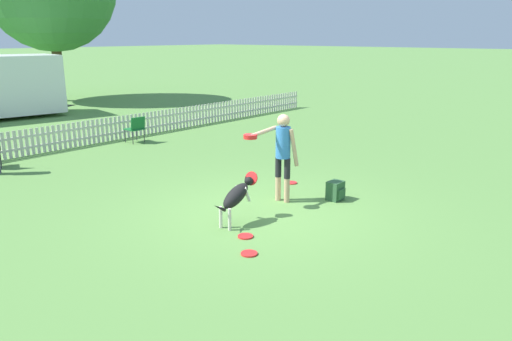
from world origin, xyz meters
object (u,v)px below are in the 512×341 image
object	(u,v)px
handler_person	(281,148)
frisbee_midfield	(245,236)
leaping_dog	(237,195)
frisbee_near_handler	(291,183)
folding_chair_green_right	(136,127)
backpack_on_grass	(336,191)
frisbee_near_dog	(249,254)

from	to	relation	value
handler_person	frisbee_midfield	xyz separation A→B (m)	(-1.75, -0.66, -1.06)
leaping_dog	frisbee_near_handler	distance (m)	2.67
frisbee_midfield	folding_chair_green_right	size ratio (longest dim) A/B	0.32
handler_person	frisbee_near_handler	size ratio (longest dim) A/B	6.82
leaping_dog	backpack_on_grass	bearing A→B (deg)	69.03
frisbee_midfield	leaping_dog	bearing A→B (deg)	55.32
frisbee_near_dog	handler_person	bearing A→B (deg)	27.37
frisbee_near_handler	frisbee_midfield	xyz separation A→B (m)	(-2.87, -1.24, 0.00)
handler_person	backpack_on_grass	world-z (taller)	handler_person
frisbee_near_dog	folding_chair_green_right	xyz separation A→B (m)	(3.69, 7.78, 0.46)
frisbee_near_dog	backpack_on_grass	bearing A→B (deg)	7.47
handler_person	leaping_dog	world-z (taller)	handler_person
handler_person	frisbee_midfield	distance (m)	2.15
leaping_dog	backpack_on_grass	size ratio (longest dim) A/B	2.98
backpack_on_grass	folding_chair_green_right	bearing A→B (deg)	84.52
handler_person	leaping_dog	xyz separation A→B (m)	(-1.39, -0.15, -0.57)
handler_person	folding_chair_green_right	xyz separation A→B (m)	(1.49, 6.64, -0.60)
handler_person	leaping_dog	size ratio (longest dim) A/B	1.53
frisbee_near_dog	backpack_on_grass	xyz separation A→B (m)	(2.98, 0.39, 0.17)
backpack_on_grass	frisbee_near_handler	bearing A→B (deg)	75.65
frisbee_near_dog	frisbee_midfield	xyz separation A→B (m)	(0.45, 0.48, 0.00)
folding_chair_green_right	frisbee_near_handler	bearing A→B (deg)	88.81
leaping_dog	folding_chair_green_right	xyz separation A→B (m)	(2.89, 6.79, -0.03)
backpack_on_grass	folding_chair_green_right	xyz separation A→B (m)	(0.71, 7.39, 0.28)
frisbee_midfield	backpack_on_grass	size ratio (longest dim) A/B	0.67
leaping_dog	frisbee_near_handler	world-z (taller)	leaping_dog
frisbee_midfield	folding_chair_green_right	bearing A→B (deg)	66.07
frisbee_midfield	folding_chair_green_right	world-z (taller)	folding_chair_green_right
handler_person	frisbee_near_handler	distance (m)	1.65
frisbee_near_handler	backpack_on_grass	size ratio (longest dim) A/B	0.67
frisbee_near_handler	frisbee_near_dog	size ratio (longest dim) A/B	1.00
backpack_on_grass	folding_chair_green_right	distance (m)	7.43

